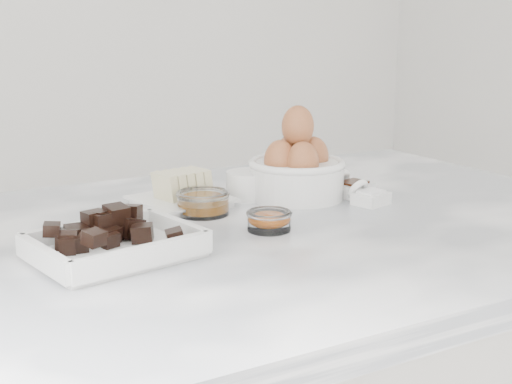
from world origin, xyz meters
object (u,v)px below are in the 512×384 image
egg_bowl (297,168)px  vanilla_spoon (350,187)px  zest_bowl (269,220)px  sugar_ramekin (249,184)px  butter_plate (180,193)px  chocolate_dish (115,241)px  honey_bowl (203,202)px  salt_spoon (368,196)px

egg_bowl → vanilla_spoon: 0.10m
zest_bowl → vanilla_spoon: (0.23, 0.11, -0.00)m
sugar_ramekin → zest_bowl: size_ratio=1.15×
butter_plate → sugar_ramekin: size_ratio=2.04×
butter_plate → vanilla_spoon: bearing=-15.5°
chocolate_dish → sugar_ramekin: (0.31, 0.19, 0.00)m
sugar_ramekin → honey_bowl: size_ratio=0.91×
butter_plate → zest_bowl: 0.20m
chocolate_dish → honey_bowl: (0.19, 0.14, -0.00)m
salt_spoon → butter_plate: bearing=152.9°
butter_plate → egg_bowl: (0.20, -0.05, 0.03)m
vanilla_spoon → egg_bowl: bearing=161.4°
chocolate_dish → zest_bowl: size_ratio=3.37×
butter_plate → zest_bowl: butter_plate is taller
vanilla_spoon → honey_bowl: bearing=177.1°
salt_spoon → zest_bowl: bearing=-166.9°
butter_plate → egg_bowl: 0.21m
vanilla_spoon → sugar_ramekin: bearing=156.5°
egg_bowl → vanilla_spoon: egg_bowl is taller
butter_plate → honey_bowl: bearing=-80.6°
zest_bowl → salt_spoon: 0.23m
honey_bowl → zest_bowl: (0.04, -0.13, -0.00)m
egg_bowl → zest_bowl: egg_bowl is taller
honey_bowl → chocolate_dish: bearing=-144.5°
butter_plate → honey_bowl: size_ratio=1.85×
chocolate_dish → egg_bowl: (0.38, 0.15, 0.03)m
sugar_ramekin → vanilla_spoon: same height
vanilla_spoon → salt_spoon: 0.06m
butter_plate → zest_bowl: (0.06, -0.19, -0.01)m
sugar_ramekin → egg_bowl: (0.07, -0.04, 0.03)m
butter_plate → egg_bowl: egg_bowl is taller
honey_bowl → salt_spoon: salt_spoon is taller
sugar_ramekin → zest_bowl: bearing=-110.8°
butter_plate → zest_bowl: bearing=-74.1°
zest_bowl → honey_bowl: bearing=109.2°
salt_spoon → sugar_ramekin: bearing=138.8°
honey_bowl → salt_spoon: bearing=-16.0°
butter_plate → salt_spoon: butter_plate is taller
chocolate_dish → butter_plate: butter_plate is taller
honey_bowl → salt_spoon: 0.28m
butter_plate → sugar_ramekin: 0.13m
vanilla_spoon → salt_spoon: vanilla_spoon is taller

